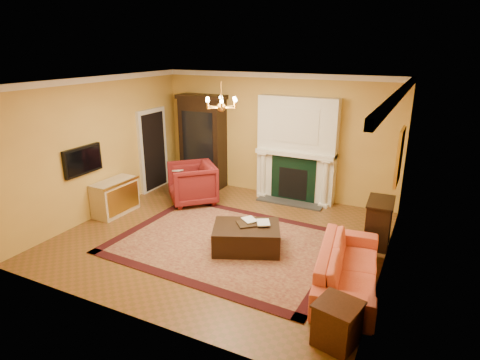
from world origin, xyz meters
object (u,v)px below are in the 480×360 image
Objects in this scene: end_table at (337,325)px; console_table at (379,223)px; coral_sofa at (349,261)px; leather_ottoman at (246,237)px; china_cabinet at (203,143)px; wingback_armchair at (192,182)px; pedestal_table at (178,180)px; commode at (115,197)px.

console_table reaches higher than end_table.
coral_sofa reaches higher than leather_ottoman.
china_cabinet reaches higher than end_table.
wingback_armchair reaches higher than pedestal_table.
china_cabinet is 3.22× the size of pedestal_table.
pedestal_table is (-0.59, 0.24, -0.11)m from wingback_armchair.
wingback_armchair is (0.41, -1.21, -0.63)m from china_cabinet.
console_table is (0.06, 3.05, 0.14)m from end_table.
wingback_armchair reaches higher than commode.
wingback_armchair is 0.65m from pedestal_table.
coral_sofa is at bearing -24.96° from pedestal_table.
coral_sofa reaches higher than commode.
wingback_armchair is 5.39m from end_table.
pedestal_table is 0.60× the size of leather_ottoman.
china_cabinet is 2.25× the size of commode.
wingback_armchair is 2.68m from leather_ottoman.
end_table is at bearing -18.49° from commode.
end_table is at bearing -63.56° from leather_ottoman.
console_table reaches higher than leather_ottoman.
commode is at bearing -86.25° from wingback_armchair.
coral_sofa is at bearing 96.30° from end_table.
pedestal_table is at bearing -100.77° from china_cabinet.
china_cabinet is 1.42m from wingback_armchair.
coral_sofa is (4.10, -1.94, -0.09)m from wingback_armchair.
china_cabinet is 1.23m from pedestal_table.
wingback_armchair is at bearing 173.70° from console_table.
console_table is at bearing -14.76° from coral_sofa.
china_cabinet reaches higher than commode.
pedestal_table is 3.29m from leather_ottoman.
china_cabinet reaches higher than pedestal_table.
leather_ottoman is (2.16, -1.55, -0.29)m from wingback_armchair.
coral_sofa is 1.86× the size of leather_ottoman.
commode is 3.38m from leather_ottoman.
coral_sofa reaches higher than pedestal_table.
china_cabinet is 1.04× the size of coral_sofa.
pedestal_table is at bearing 70.03° from commode.
china_cabinet is 3.88m from leather_ottoman.
pedestal_table is at bearing 123.49° from leather_ottoman.
wingback_armchair is at bearing 57.08° from coral_sofa.
leather_ottoman is at bearing -33.06° from pedestal_table.
commode is (-0.61, -1.55, -0.03)m from pedestal_table.
commode reaches higher than leather_ottoman.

